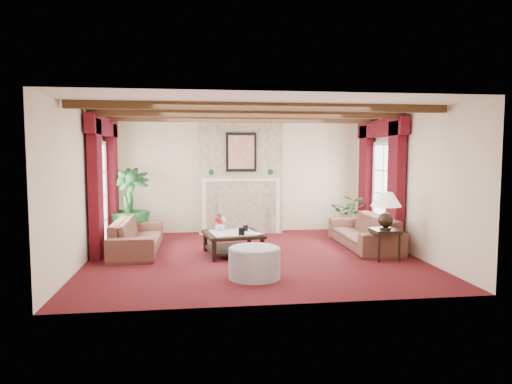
{
  "coord_description": "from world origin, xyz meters",
  "views": [
    {
      "loc": [
        -1.02,
        -8.36,
        1.95
      ],
      "look_at": [
        0.1,
        0.4,
        1.18
      ],
      "focal_mm": 32.0,
      "sensor_mm": 36.0,
      "label": 1
    }
  ],
  "objects": [
    {
      "name": "coffee_table",
      "position": [
        -0.37,
        0.19,
        0.21
      ],
      "size": [
        1.18,
        1.18,
        0.42
      ],
      "primitive_type": null,
      "rotation": [
        0.0,
        0.0,
        0.16
      ],
      "color": "black",
      "rests_on": "ground"
    },
    {
      "name": "sofa_left",
      "position": [
        -2.21,
        0.69,
        0.42
      ],
      "size": [
        2.16,
        0.64,
        0.84
      ],
      "primitive_type": "imported",
      "rotation": [
        0.0,
        0.0,
        1.57
      ],
      "color": "#3F111F",
      "rests_on": "ground"
    },
    {
      "name": "floor",
      "position": [
        0.0,
        0.0,
        0.0
      ],
      "size": [
        6.0,
        6.0,
        0.0
      ],
      "primitive_type": "plane",
      "color": "#3E0B10",
      "rests_on": "ground"
    },
    {
      "name": "table_lamp",
      "position": [
        2.34,
        -0.57,
        0.9
      ],
      "size": [
        0.54,
        0.54,
        0.69
      ],
      "primitive_type": null,
      "color": "black",
      "rests_on": "side_table"
    },
    {
      "name": "ceiling_beams",
      "position": [
        0.0,
        0.0,
        2.64
      ],
      "size": [
        6.0,
        3.0,
        0.12
      ],
      "primitive_type": null,
      "color": "#341F10",
      "rests_on": "ceiling"
    },
    {
      "name": "small_plant",
      "position": [
        2.52,
        1.84,
        0.37
      ],
      "size": [
        1.75,
        1.75,
        0.74
      ],
      "primitive_type": "imported",
      "rotation": [
        0.0,
        0.0,
        -0.61
      ],
      "color": "black",
      "rests_on": "ground"
    },
    {
      "name": "french_door_left",
      "position": [
        -2.97,
        1.0,
        2.13
      ],
      "size": [
        0.1,
        1.1,
        2.16
      ],
      "primitive_type": null,
      "color": "white",
      "rests_on": "ground"
    },
    {
      "name": "side_table",
      "position": [
        2.34,
        -0.57,
        0.28
      ],
      "size": [
        0.5,
        0.5,
        0.56
      ],
      "primitive_type": null,
      "rotation": [
        0.0,
        0.0,
        -0.06
      ],
      "color": "black",
      "rests_on": "ground"
    },
    {
      "name": "fireplace",
      "position": [
        0.0,
        2.55,
        2.7
      ],
      "size": [
        2.0,
        0.52,
        2.7
      ],
      "primitive_type": null,
      "color": "tan",
      "rests_on": "ground"
    },
    {
      "name": "curtains_right",
      "position": [
        2.86,
        1.0,
        2.55
      ],
      "size": [
        0.2,
        2.4,
        2.55
      ],
      "primitive_type": null,
      "color": "#440913",
      "rests_on": "ground"
    },
    {
      "name": "book",
      "position": [
        -0.09,
        -0.07,
        0.57
      ],
      "size": [
        0.23,
        0.15,
        0.3
      ],
      "primitive_type": "imported",
      "rotation": [
        0.0,
        0.0,
        0.32
      ],
      "color": "black",
      "rests_on": "coffee_table"
    },
    {
      "name": "flower_vase",
      "position": [
        -0.6,
        0.44,
        0.51
      ],
      "size": [
        0.28,
        0.28,
        0.18
      ],
      "primitive_type": "imported",
      "rotation": [
        0.0,
        0.0,
        0.25
      ],
      "color": "silver",
      "rests_on": "coffee_table"
    },
    {
      "name": "ottoman",
      "position": [
        -0.16,
        -1.47,
        0.23
      ],
      "size": [
        0.8,
        0.8,
        0.47
      ],
      "primitive_type": "cylinder",
      "color": "#928B9E",
      "rests_on": "ground"
    },
    {
      "name": "ceiling",
      "position": [
        0.0,
        0.0,
        2.7
      ],
      "size": [
        6.0,
        6.0,
        0.0
      ],
      "primitive_type": "plane",
      "rotation": [
        3.14,
        0.0,
        0.0
      ],
      "color": "white",
      "rests_on": "floor"
    },
    {
      "name": "french_door_right",
      "position": [
        2.97,
        1.0,
        2.13
      ],
      "size": [
        0.1,
        1.1,
        2.16
      ],
      "primitive_type": null,
      "color": "white",
      "rests_on": "ground"
    },
    {
      "name": "back_wall",
      "position": [
        0.0,
        2.75,
        1.35
      ],
      "size": [
        6.0,
        0.02,
        2.7
      ],
      "primitive_type": "cube",
      "color": "beige",
      "rests_on": "ground"
    },
    {
      "name": "potted_palm",
      "position": [
        -2.53,
        1.86,
        0.45
      ],
      "size": [
        1.27,
        1.82,
        0.9
      ],
      "primitive_type": "imported",
      "rotation": [
        0.0,
        0.0,
        0.12
      ],
      "color": "black",
      "rests_on": "ground"
    },
    {
      "name": "photo_frame_a",
      "position": [
        -0.24,
        -0.15,
        0.5
      ],
      "size": [
        0.11,
        0.03,
        0.15
      ],
      "primitive_type": null,
      "rotation": [
        0.0,
        0.0,
        -0.09
      ],
      "color": "black",
      "rests_on": "coffee_table"
    },
    {
      "name": "curtains_left",
      "position": [
        -2.86,
        1.0,
        2.55
      ],
      "size": [
        0.2,
        2.4,
        2.55
      ],
      "primitive_type": null,
      "color": "#440913",
      "rests_on": "ground"
    },
    {
      "name": "left_wall",
      "position": [
        -3.0,
        0.0,
        1.35
      ],
      "size": [
        0.02,
        5.5,
        2.7
      ],
      "primitive_type": "cube",
      "color": "beige",
      "rests_on": "ground"
    },
    {
      "name": "photo_frame_b",
      "position": [
        -0.12,
        0.28,
        0.49
      ],
      "size": [
        0.1,
        0.05,
        0.13
      ],
      "primitive_type": null,
      "rotation": [
        0.0,
        0.0,
        0.37
      ],
      "color": "black",
      "rests_on": "coffee_table"
    },
    {
      "name": "right_wall",
      "position": [
        3.0,
        0.0,
        1.35
      ],
      "size": [
        0.02,
        5.5,
        2.7
      ],
      "primitive_type": "cube",
      "color": "beige",
      "rests_on": "ground"
    },
    {
      "name": "sofa_right",
      "position": [
        2.37,
        0.55,
        0.44
      ],
      "size": [
        2.26,
        0.71,
        0.88
      ],
      "primitive_type": "imported",
      "rotation": [
        0.0,
        0.0,
        -1.58
      ],
      "color": "#3F111F",
      "rests_on": "ground"
    }
  ]
}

